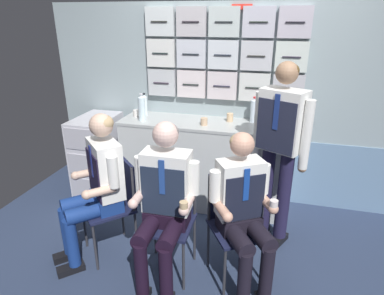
# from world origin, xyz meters

# --- Properties ---
(ground) EXTENTS (4.80, 4.80, 0.04)m
(ground) POSITION_xyz_m (0.00, 0.00, -0.02)
(ground) COLOR #28344E
(galley_bulkhead) EXTENTS (4.20, 0.14, 2.15)m
(galley_bulkhead) POSITION_xyz_m (-0.01, 1.37, 1.11)
(galley_bulkhead) COLOR #8D9EA3
(galley_bulkhead) RESTS_ON ground
(galley_counter) EXTENTS (1.83, 0.53, 0.96)m
(galley_counter) POSITION_xyz_m (-0.24, 1.09, 0.48)
(galley_counter) COLOR #B8BCBB
(galley_counter) RESTS_ON ground
(service_trolley) EXTENTS (0.40, 0.65, 0.94)m
(service_trolley) POSITION_xyz_m (-1.50, 0.98, 0.50)
(service_trolley) COLOR black
(service_trolley) RESTS_ON ground
(folding_chair_left) EXTENTS (0.57, 0.57, 0.87)m
(folding_chair_left) POSITION_xyz_m (-0.80, 0.09, 0.54)
(folding_chair_left) COLOR #2D2D33
(folding_chair_left) RESTS_ON ground
(crew_member_left) EXTENTS (0.66, 0.66, 1.30)m
(crew_member_left) POSITION_xyz_m (-0.91, -0.03, 0.72)
(crew_member_left) COLOR black
(crew_member_left) RESTS_ON ground
(folding_chair_center) EXTENTS (0.41, 0.41, 0.87)m
(folding_chair_center) POSITION_xyz_m (-0.28, 0.02, 0.54)
(folding_chair_center) COLOR #2D2D33
(folding_chair_center) RESTS_ON ground
(crew_member_center) EXTENTS (0.51, 0.62, 1.31)m
(crew_member_center) POSITION_xyz_m (-0.28, -0.14, 0.73)
(crew_member_center) COLOR black
(crew_member_center) RESTS_ON ground
(folding_chair_right) EXTENTS (0.55, 0.55, 0.87)m
(folding_chair_right) POSITION_xyz_m (0.23, 0.07, 0.54)
(folding_chair_right) COLOR #2D2D33
(folding_chair_right) RESTS_ON ground
(crew_member_right) EXTENTS (0.58, 0.65, 1.25)m
(crew_member_right) POSITION_xyz_m (0.32, -0.06, 0.69)
(crew_member_right) COLOR black
(crew_member_right) RESTS_ON ground
(crew_member_standing) EXTENTS (0.48, 0.38, 1.68)m
(crew_member_standing) POSITION_xyz_m (0.53, 0.61, 1.00)
(crew_member_standing) COLOR black
(crew_member_standing) RESTS_ON ground
(water_bottle_short) EXTENTS (0.07, 0.07, 0.29)m
(water_bottle_short) POSITION_xyz_m (-0.91, 0.98, 1.10)
(water_bottle_short) COLOR silver
(water_bottle_short) RESTS_ON galley_counter
(sparkling_bottle_green) EXTENTS (0.06, 0.06, 0.25)m
(sparkling_bottle_green) POSITION_xyz_m (-0.97, 1.19, 1.08)
(sparkling_bottle_green) COLOR silver
(sparkling_bottle_green) RESTS_ON galley_counter
(water_bottle_tall) EXTENTS (0.08, 0.08, 0.27)m
(water_bottle_tall) POSITION_xyz_m (0.24, 1.24, 1.09)
(water_bottle_tall) COLOR silver
(water_bottle_tall) RESTS_ON galley_counter
(coffee_cup_spare) EXTENTS (0.07, 0.07, 0.09)m
(coffee_cup_spare) POSITION_xyz_m (0.00, 1.19, 1.01)
(coffee_cup_spare) COLOR tan
(coffee_cup_spare) RESTS_ON galley_counter
(paper_cup_tan) EXTENTS (0.07, 0.07, 0.08)m
(paper_cup_tan) POSITION_xyz_m (-0.24, 1.00, 1.00)
(paper_cup_tan) COLOR tan
(paper_cup_tan) RESTS_ON galley_counter
(coffee_cup_white) EXTENTS (0.07, 0.07, 0.07)m
(coffee_cup_white) POSITION_xyz_m (-1.04, 1.11, 1.00)
(coffee_cup_white) COLOR silver
(coffee_cup_white) RESTS_ON galley_counter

